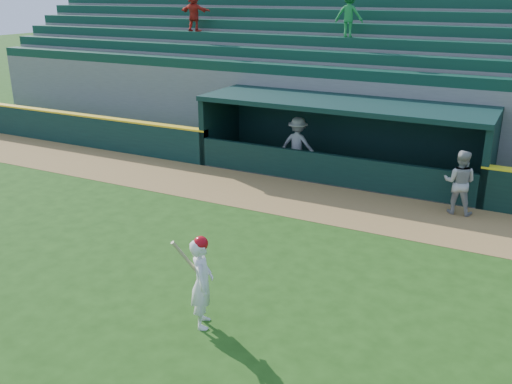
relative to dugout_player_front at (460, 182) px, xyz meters
The scene contains 9 objects.
ground 7.17m from the dugout_player_front, 124.73° to the right, with size 120.00×120.00×0.00m, color #1D4310.
warning_track 4.26m from the dugout_player_front, 166.82° to the right, with size 40.00×3.00×0.01m, color olive.
field_wall_left 16.32m from the dugout_player_front, behind, with size 15.50×0.30×1.20m, color black.
wall_stripe_left 16.32m from the dugout_player_front, behind, with size 15.50×0.32×0.06m, color yellow.
dugout_player_front is the anchor object (origin of this frame).
dugout_player_inside 5.70m from the dugout_player_front, 164.01° to the left, with size 1.19×0.68×1.84m, color #A5A49F.
dugout 4.62m from the dugout_player_front, 152.02° to the left, with size 9.40×2.80×2.46m.
stands 7.98m from the dugout_player_front, 120.97° to the left, with size 34.50×6.25×7.59m.
batter_at_plate 8.58m from the dugout_player_front, 112.23° to the right, with size 0.67×0.82×1.80m.
Camera 1 is at (5.87, -9.76, 5.89)m, focal length 40.00 mm.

